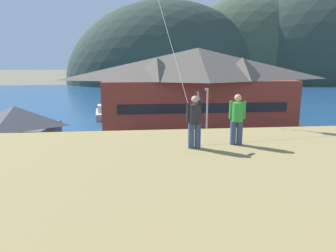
% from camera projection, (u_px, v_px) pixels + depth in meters
% --- Properties ---
extents(ground_plane, '(600.00, 600.00, 0.00)m').
position_uv_depth(ground_plane, '(155.00, 212.00, 18.63)').
color(ground_plane, '#66604C').
extents(parking_lot_pad, '(40.00, 20.00, 0.10)m').
position_uv_depth(parking_lot_pad, '(152.00, 180.00, 23.48)').
color(parking_lot_pad, slate).
rests_on(parking_lot_pad, ground).
extents(bay_water, '(360.00, 84.00, 0.03)m').
position_uv_depth(bay_water, '(142.00, 97.00, 76.99)').
color(bay_water, navy).
rests_on(bay_water, ground).
extents(far_hill_west_ridge, '(82.29, 58.61, 65.88)m').
position_uv_depth(far_hill_west_ridge, '(167.00, 82.00, 128.73)').
color(far_hill_west_ridge, '#2D3D33').
rests_on(far_hill_west_ridge, ground).
extents(far_hill_east_peak, '(84.94, 52.87, 74.63)m').
position_uv_depth(far_hill_east_peak, '(256.00, 81.00, 137.83)').
color(far_hill_east_peak, '#3D4C38').
rests_on(far_hill_east_peak, ground).
extents(far_hill_center_saddle, '(116.11, 63.45, 86.68)m').
position_uv_depth(far_hill_center_saddle, '(333.00, 81.00, 138.75)').
color(far_hill_center_saddle, '#2D3D33').
rests_on(far_hill_center_saddle, ground).
extents(harbor_lodge, '(24.87, 9.72, 10.64)m').
position_uv_depth(harbor_lodge, '(197.00, 88.00, 38.82)').
color(harbor_lodge, brown).
rests_on(harbor_lodge, ground).
extents(storage_shed_near_lot, '(6.91, 5.69, 5.43)m').
position_uv_depth(storage_shed_near_lot, '(17.00, 137.00, 25.49)').
color(storage_shed_near_lot, '#474C56').
rests_on(storage_shed_near_lot, ground).
extents(wharf_dock, '(3.20, 11.62, 0.70)m').
position_uv_depth(wharf_dock, '(125.00, 115.00, 49.92)').
color(wharf_dock, '#70604C').
rests_on(wharf_dock, ground).
extents(moored_boat_wharfside, '(3.08, 7.28, 2.16)m').
position_uv_depth(moored_boat_wharfside, '(103.00, 113.00, 49.18)').
color(moored_boat_wharfside, '#A8A399').
rests_on(moored_boat_wharfside, ground).
extents(moored_boat_outer_mooring, '(2.39, 6.19, 2.16)m').
position_uv_depth(moored_boat_outer_mooring, '(145.00, 114.00, 48.41)').
color(moored_boat_outer_mooring, '#A8A399').
rests_on(moored_boat_outer_mooring, ground).
extents(parked_car_front_row_silver, '(4.23, 2.11, 1.82)m').
position_uv_depth(parked_car_front_row_silver, '(69.00, 204.00, 17.36)').
color(parked_car_front_row_silver, '#B28923').
rests_on(parked_car_front_row_silver, parking_lot_pad).
extents(parked_car_lone_by_shed, '(4.34, 2.34, 1.82)m').
position_uv_depth(parked_car_lone_by_shed, '(197.00, 164.00, 24.17)').
color(parked_car_lone_by_shed, red).
rests_on(parked_car_lone_by_shed, parking_lot_pad).
extents(parked_car_mid_row_center, '(4.23, 2.11, 1.82)m').
position_uv_depth(parked_car_mid_row_center, '(285.00, 190.00, 19.31)').
color(parked_car_mid_row_center, slate).
rests_on(parked_car_mid_row_center, parking_lot_pad).
extents(parked_car_front_row_red, '(4.33, 2.32, 1.82)m').
position_uv_depth(parked_car_front_row_red, '(210.00, 193.00, 18.87)').
color(parked_car_front_row_red, black).
rests_on(parked_car_front_row_red, parking_lot_pad).
extents(parked_car_back_row_left, '(4.22, 2.09, 1.82)m').
position_uv_depth(parked_car_back_row_left, '(90.00, 163.00, 24.25)').
color(parked_car_back_row_left, '#236633').
rests_on(parked_car_back_row_left, parking_lot_pad).
extents(parked_car_front_row_end, '(4.30, 2.24, 1.82)m').
position_uv_depth(parked_car_front_row_end, '(320.00, 153.00, 26.99)').
color(parked_car_front_row_end, navy).
rests_on(parked_car_front_row_end, parking_lot_pad).
extents(parking_light_pole, '(0.24, 0.78, 6.45)m').
position_uv_depth(parking_light_pole, '(207.00, 117.00, 28.62)').
color(parking_light_pole, '#ADADB2').
rests_on(parking_light_pole, parking_lot_pad).
extents(person_kite_flyer, '(0.51, 0.66, 1.86)m').
position_uv_depth(person_kite_flyer, '(195.00, 120.00, 9.93)').
color(person_kite_flyer, '#384770').
rests_on(person_kite_flyer, grassy_hill_foreground).
extents(person_companion, '(0.54, 0.40, 1.74)m').
position_uv_depth(person_companion, '(237.00, 118.00, 10.34)').
color(person_companion, '#384770').
rests_on(person_companion, grassy_hill_foreground).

